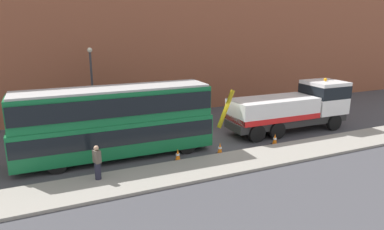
{
  "coord_description": "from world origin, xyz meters",
  "views": [
    {
      "loc": [
        -10.4,
        -19.5,
        7.37
      ],
      "look_at": [
        -1.86,
        -0.58,
        2.0
      ],
      "focal_mm": 32.49,
      "sensor_mm": 36.0,
      "label": 1
    }
  ],
  "objects_px": {
    "pedestrian_onlooker": "(97,163)",
    "traffic_cone_near_bus": "(178,155)",
    "street_lamp": "(92,80)",
    "recovery_tow_truck": "(294,107)",
    "traffic_cone_midway": "(220,149)",
    "traffic_cone_near_truck": "(275,139)",
    "double_decker_bus": "(116,120)"
  },
  "relations": [
    {
      "from": "pedestrian_onlooker",
      "to": "traffic_cone_near_truck",
      "type": "distance_m",
      "value": 11.25
    },
    {
      "from": "pedestrian_onlooker",
      "to": "street_lamp",
      "type": "bearing_deg",
      "value": 62.12
    },
    {
      "from": "double_decker_bus",
      "to": "traffic_cone_midway",
      "type": "height_order",
      "value": "double_decker_bus"
    },
    {
      "from": "traffic_cone_midway",
      "to": "street_lamp",
      "type": "distance_m",
      "value": 11.31
    },
    {
      "from": "double_decker_bus",
      "to": "street_lamp",
      "type": "xyz_separation_m",
      "value": [
        -0.11,
        7.2,
        1.24
      ]
    },
    {
      "from": "traffic_cone_midway",
      "to": "pedestrian_onlooker",
      "type": "bearing_deg",
      "value": -173.09
    },
    {
      "from": "recovery_tow_truck",
      "to": "pedestrian_onlooker",
      "type": "bearing_deg",
      "value": -167.69
    },
    {
      "from": "pedestrian_onlooker",
      "to": "traffic_cone_near_bus",
      "type": "distance_m",
      "value": 4.64
    },
    {
      "from": "double_decker_bus",
      "to": "street_lamp",
      "type": "bearing_deg",
      "value": 91.66
    },
    {
      "from": "recovery_tow_truck",
      "to": "pedestrian_onlooker",
      "type": "height_order",
      "value": "recovery_tow_truck"
    },
    {
      "from": "traffic_cone_near_truck",
      "to": "street_lamp",
      "type": "bearing_deg",
      "value": 136.66
    },
    {
      "from": "traffic_cone_midway",
      "to": "traffic_cone_near_truck",
      "type": "xyz_separation_m",
      "value": [
        4.01,
        0.06,
        0.0
      ]
    },
    {
      "from": "pedestrian_onlooker",
      "to": "traffic_cone_near_bus",
      "type": "xyz_separation_m",
      "value": [
        4.51,
        0.88,
        -0.64
      ]
    },
    {
      "from": "traffic_cone_midway",
      "to": "traffic_cone_near_truck",
      "type": "height_order",
      "value": "same"
    },
    {
      "from": "traffic_cone_near_truck",
      "to": "street_lamp",
      "type": "relative_size",
      "value": 0.12
    },
    {
      "from": "pedestrian_onlooker",
      "to": "street_lamp",
      "type": "relative_size",
      "value": 0.29
    },
    {
      "from": "traffic_cone_near_bus",
      "to": "street_lamp",
      "type": "relative_size",
      "value": 0.12
    },
    {
      "from": "traffic_cone_near_bus",
      "to": "pedestrian_onlooker",
      "type": "bearing_deg",
      "value": -168.94
    },
    {
      "from": "street_lamp",
      "to": "double_decker_bus",
      "type": "bearing_deg",
      "value": -89.11
    },
    {
      "from": "recovery_tow_truck",
      "to": "traffic_cone_midway",
      "type": "xyz_separation_m",
      "value": [
        -7.04,
        -2.04,
        -1.42
      ]
    },
    {
      "from": "recovery_tow_truck",
      "to": "traffic_cone_midway",
      "type": "distance_m",
      "value": 7.47
    },
    {
      "from": "pedestrian_onlooker",
      "to": "traffic_cone_near_truck",
      "type": "xyz_separation_m",
      "value": [
        11.19,
        0.93,
        -0.64
      ]
    },
    {
      "from": "recovery_tow_truck",
      "to": "traffic_cone_near_truck",
      "type": "relative_size",
      "value": 14.11
    },
    {
      "from": "pedestrian_onlooker",
      "to": "recovery_tow_truck",
      "type": "bearing_deg",
      "value": -8.1
    },
    {
      "from": "pedestrian_onlooker",
      "to": "traffic_cone_midway",
      "type": "bearing_deg",
      "value": -12.74
    },
    {
      "from": "traffic_cone_near_truck",
      "to": "double_decker_bus",
      "type": "bearing_deg",
      "value": 168.35
    },
    {
      "from": "double_decker_bus",
      "to": "traffic_cone_near_truck",
      "type": "bearing_deg",
      "value": -10.89
    },
    {
      "from": "pedestrian_onlooker",
      "to": "traffic_cone_near_bus",
      "type": "height_order",
      "value": "pedestrian_onlooker"
    },
    {
      "from": "recovery_tow_truck",
      "to": "traffic_cone_midway",
      "type": "relative_size",
      "value": 14.11
    },
    {
      "from": "pedestrian_onlooker",
      "to": "traffic_cone_near_truck",
      "type": "relative_size",
      "value": 2.38
    },
    {
      "from": "traffic_cone_near_bus",
      "to": "street_lamp",
      "type": "distance_m",
      "value": 10.21
    },
    {
      "from": "traffic_cone_midway",
      "to": "traffic_cone_near_truck",
      "type": "distance_m",
      "value": 4.01
    }
  ]
}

